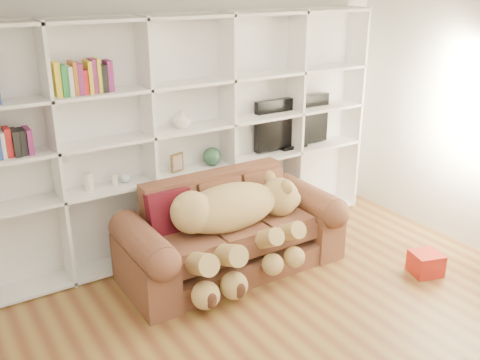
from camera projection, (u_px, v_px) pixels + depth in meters
wall_back at (180, 119)px, 5.45m from camera, size 5.00×0.02×2.70m
bookshelf at (165, 130)px, 5.24m from camera, size 4.43×0.35×2.40m
sofa at (231, 236)px, 5.22m from camera, size 2.15×0.93×0.90m
teddy_bear at (235, 219)px, 4.95m from camera, size 1.50×0.85×0.87m
throw_pillow at (170, 213)px, 4.94m from camera, size 0.43×0.25×0.44m
gift_box at (426, 263)px, 5.18m from camera, size 0.34×0.33×0.22m
tv at (292, 123)px, 6.08m from camera, size 1.00×0.18×0.59m
picture_frame at (177, 162)px, 5.36m from camera, size 0.15×0.06×0.19m
green_vase at (212, 156)px, 5.57m from camera, size 0.19×0.19×0.19m
figurine_tall at (89, 182)px, 4.92m from camera, size 0.09×0.09×0.16m
figurine_short at (114, 180)px, 5.05m from camera, size 0.07×0.07×0.11m
snow_globe at (125, 178)px, 5.10m from camera, size 0.10×0.10×0.10m
shelf_vase at (182, 119)px, 5.24m from camera, size 0.24×0.24×0.19m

